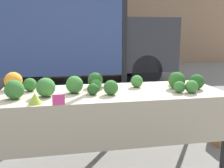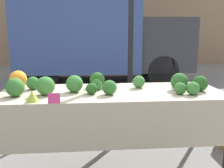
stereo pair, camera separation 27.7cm
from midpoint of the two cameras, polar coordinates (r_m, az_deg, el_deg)
name	(u,v)px [view 2 (the right image)]	position (r m, az deg, el deg)	size (l,w,h in m)	color
ground_plane	(112,160)	(3.06, 2.69, -16.21)	(40.00, 40.00, 0.00)	gray
building_facade	(94,3)	(11.49, -3.29, 17.16)	(16.00, 0.60, 5.14)	#9E7A5B
tent_pole	(131,52)	(3.52, 6.32, 6.95)	(0.07, 0.07, 2.30)	black
parked_truck	(98,38)	(7.35, -1.99, 10.06)	(4.59, 2.10, 2.30)	#384C84
market_table	(113,101)	(2.74, 3.01, -3.71)	(2.36, 0.88, 0.79)	tan
orange_cauliflower	(18,79)	(3.09, -17.39, 1.00)	(0.19, 0.19, 0.19)	orange
romanesco_head	(32,96)	(2.44, -13.90, -2.66)	(0.12, 0.12, 0.10)	#93B238
broccoli_head_0	(97,85)	(2.84, -0.54, -0.14)	(0.12, 0.12, 0.12)	#2D6628
broccoli_head_1	(97,80)	(2.98, -0.58, 0.92)	(0.17, 0.17, 0.17)	#23511E
broccoli_head_2	(45,86)	(2.66, -11.45, -0.43)	(0.19, 0.19, 0.19)	#387533
broccoli_head_3	(200,83)	(2.98, 21.18, 0.09)	(0.17, 0.17, 0.17)	#23511E
broccoli_head_4	(15,87)	(2.67, -17.61, -0.74)	(0.18, 0.18, 0.18)	#336B2D
broccoli_head_5	(109,87)	(2.62, 2.46, -0.79)	(0.15, 0.15, 0.15)	#2D6628
broccoli_head_6	(33,83)	(2.95, -14.31, 0.17)	(0.14, 0.14, 0.14)	#2D6628
broccoli_head_7	(74,84)	(2.74, -5.34, 0.01)	(0.18, 0.18, 0.18)	#387533
broccoli_head_8	(193,88)	(2.78, 19.96, -0.93)	(0.13, 0.13, 0.13)	#387533
broccoli_head_9	(179,81)	(3.16, 16.93, 0.69)	(0.14, 0.14, 0.14)	#23511E
broccoli_head_10	(180,88)	(2.76, 17.42, -0.96)	(0.12, 0.12, 0.12)	#336B2D
broccoli_head_11	(139,82)	(2.97, 8.51, 0.46)	(0.14, 0.14, 0.14)	#387533
broccoli_head_12	(179,82)	(2.95, 17.09, 0.47)	(0.19, 0.19, 0.19)	#285B23
broccoli_head_13	(92,89)	(2.64, -1.47, -1.06)	(0.12, 0.12, 0.12)	#23511E
price_sign	(54,98)	(2.34, -9.25, -3.13)	(0.11, 0.01, 0.09)	#E53D84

